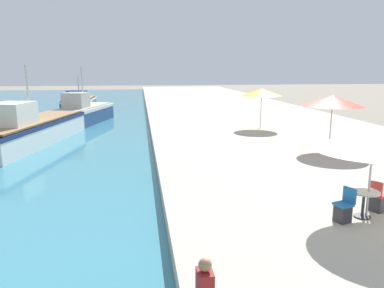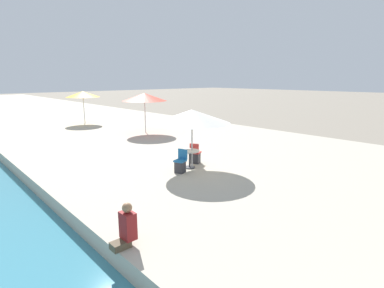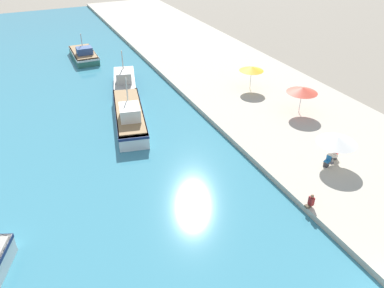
{
  "view_description": "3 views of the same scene",
  "coord_description": "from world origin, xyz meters",
  "px_view_note": "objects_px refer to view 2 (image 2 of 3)",
  "views": [
    {
      "loc": [
        -0.63,
        2.82,
        4.51
      ],
      "look_at": [
        1.5,
        18.22,
        1.32
      ],
      "focal_mm": 35.0,
      "sensor_mm": 36.0,
      "label": 1
    },
    {
      "loc": [
        -2.7,
        2.83,
        4.14
      ],
      "look_at": [
        5.36,
        11.62,
        1.52
      ],
      "focal_mm": 28.0,
      "sensor_mm": 36.0,
      "label": 2
    },
    {
      "loc": [
        -15.08,
        -6.01,
        17.45
      ],
      "look_at": [
        -4.0,
        18.0,
        1.12
      ],
      "focal_mm": 35.0,
      "sensor_mm": 36.0,
      "label": 3
    }
  ],
  "objects_px": {
    "cafe_chair_left": "(180,164)",
    "cafe_table": "(190,155)",
    "cafe_umbrella_pink": "(192,116)",
    "cafe_chair_right": "(196,156)",
    "cafe_umbrella_white": "(144,97)",
    "person_at_quay": "(126,227)",
    "cafe_umbrella_striped": "(83,94)"
  },
  "relations": [
    {
      "from": "cafe_umbrella_pink",
      "to": "cafe_umbrella_striped",
      "type": "height_order",
      "value": "cafe_umbrella_striped"
    },
    {
      "from": "cafe_table",
      "to": "person_at_quay",
      "type": "distance_m",
      "value": 6.05
    },
    {
      "from": "cafe_table",
      "to": "cafe_chair_left",
      "type": "height_order",
      "value": "cafe_chair_left"
    },
    {
      "from": "cafe_umbrella_white",
      "to": "cafe_chair_left",
      "type": "relative_size",
      "value": 3.29
    },
    {
      "from": "cafe_umbrella_white",
      "to": "cafe_chair_left",
      "type": "bearing_deg",
      "value": -115.57
    },
    {
      "from": "cafe_table",
      "to": "cafe_chair_left",
      "type": "distance_m",
      "value": 0.75
    },
    {
      "from": "cafe_umbrella_white",
      "to": "cafe_table",
      "type": "xyz_separation_m",
      "value": [
        -3.36,
        -8.25,
        -1.87
      ]
    },
    {
      "from": "cafe_chair_left",
      "to": "cafe_table",
      "type": "bearing_deg",
      "value": -90.0
    },
    {
      "from": "cafe_chair_left",
      "to": "person_at_quay",
      "type": "xyz_separation_m",
      "value": [
        -4.29,
        -3.22,
        0.11
      ]
    },
    {
      "from": "cafe_chair_right",
      "to": "person_at_quay",
      "type": "relative_size",
      "value": 0.91
    },
    {
      "from": "cafe_umbrella_white",
      "to": "cafe_table",
      "type": "bearing_deg",
      "value": -112.18
    },
    {
      "from": "cafe_umbrella_white",
      "to": "person_at_quay",
      "type": "xyz_separation_m",
      "value": [
        -8.34,
        -11.69,
        -1.97
      ]
    },
    {
      "from": "cafe_umbrella_pink",
      "to": "person_at_quay",
      "type": "bearing_deg",
      "value": -146.12
    },
    {
      "from": "cafe_umbrella_striped",
      "to": "cafe_table",
      "type": "distance_m",
      "value": 15.62
    },
    {
      "from": "cafe_umbrella_striped",
      "to": "cafe_chair_left",
      "type": "height_order",
      "value": "cafe_umbrella_striped"
    },
    {
      "from": "cafe_umbrella_striped",
      "to": "cafe_table",
      "type": "relative_size",
      "value": 3.35
    },
    {
      "from": "cafe_table",
      "to": "cafe_umbrella_white",
      "type": "bearing_deg",
      "value": 67.82
    },
    {
      "from": "cafe_table",
      "to": "cafe_chair_right",
      "type": "relative_size",
      "value": 0.88
    },
    {
      "from": "cafe_umbrella_white",
      "to": "person_at_quay",
      "type": "distance_m",
      "value": 14.49
    },
    {
      "from": "cafe_umbrella_pink",
      "to": "cafe_table",
      "type": "xyz_separation_m",
      "value": [
        -0.1,
        0.03,
        -1.6
      ]
    },
    {
      "from": "cafe_umbrella_white",
      "to": "cafe_umbrella_striped",
      "type": "xyz_separation_m",
      "value": [
        -1.23,
        7.12,
        -0.04
      ]
    },
    {
      "from": "cafe_umbrella_pink",
      "to": "cafe_chair_right",
      "type": "height_order",
      "value": "cafe_umbrella_pink"
    },
    {
      "from": "cafe_umbrella_striped",
      "to": "person_at_quay",
      "type": "relative_size",
      "value": 2.69
    },
    {
      "from": "cafe_table",
      "to": "person_at_quay",
      "type": "height_order",
      "value": "person_at_quay"
    },
    {
      "from": "cafe_umbrella_pink",
      "to": "cafe_umbrella_white",
      "type": "distance_m",
      "value": 8.9
    },
    {
      "from": "person_at_quay",
      "to": "cafe_umbrella_striped",
      "type": "bearing_deg",
      "value": 69.28
    },
    {
      "from": "cafe_umbrella_pink",
      "to": "cafe_table",
      "type": "bearing_deg",
      "value": 162.52
    },
    {
      "from": "person_at_quay",
      "to": "cafe_umbrella_pink",
      "type": "bearing_deg",
      "value": 33.88
    },
    {
      "from": "cafe_umbrella_striped",
      "to": "person_at_quay",
      "type": "xyz_separation_m",
      "value": [
        -7.11,
        -18.81,
        -1.93
      ]
    },
    {
      "from": "cafe_umbrella_striped",
      "to": "cafe_chair_right",
      "type": "distance_m",
      "value": 15.25
    },
    {
      "from": "cafe_umbrella_white",
      "to": "cafe_chair_left",
      "type": "xyz_separation_m",
      "value": [
        -4.05,
        -8.47,
        -2.08
      ]
    },
    {
      "from": "cafe_umbrella_pink",
      "to": "cafe_chair_right",
      "type": "xyz_separation_m",
      "value": [
        0.54,
        0.37,
        -1.81
      ]
    }
  ]
}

